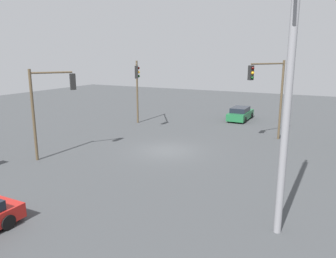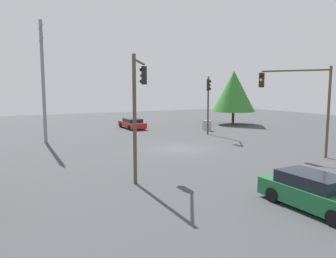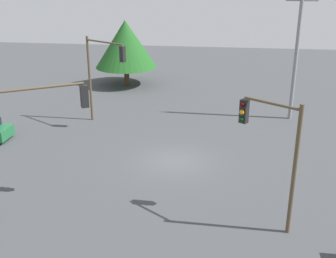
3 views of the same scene
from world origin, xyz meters
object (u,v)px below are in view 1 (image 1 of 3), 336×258
at_px(traffic_signal_main, 270,87).
at_px(traffic_signal_cross, 137,82).
at_px(sedan_green, 240,114).
at_px(traffic_signal_aux, 50,99).

bearing_deg(traffic_signal_main, traffic_signal_cross, -58.68).
bearing_deg(traffic_signal_main, sedan_green, -120.33).
xyz_separation_m(sedan_green, traffic_signal_aux, (-18.39, 7.65, 3.29)).
bearing_deg(traffic_signal_main, traffic_signal_aux, -16.36).
relative_size(sedan_green, traffic_signal_cross, 0.74).
xyz_separation_m(sedan_green, traffic_signal_main, (-7.69, -4.14, 3.64)).
distance_m(sedan_green, traffic_signal_aux, 20.19).
bearing_deg(sedan_green, traffic_signal_cross, -135.59).
height_order(sedan_green, traffic_signal_main, traffic_signal_main).
relative_size(traffic_signal_main, traffic_signal_aux, 1.08).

